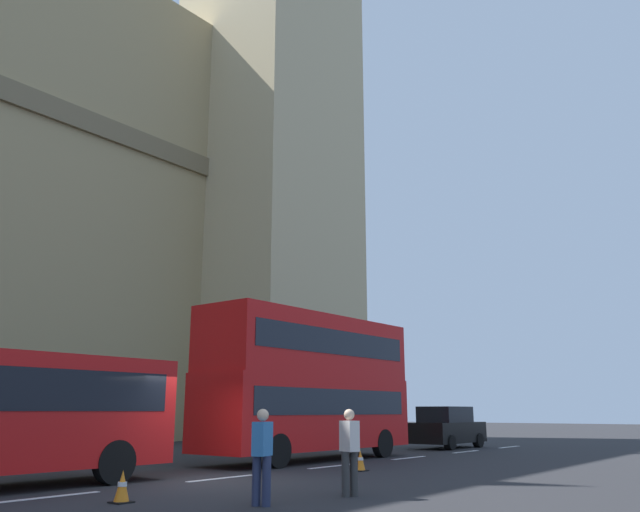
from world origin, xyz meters
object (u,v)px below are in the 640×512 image
(sedan_lead, at_px, (447,428))
(traffic_cone_middle, at_px, (122,487))
(pedestrian_near_cones, at_px, (262,453))
(double_decker_bus, at_px, (309,380))
(pedestrian_by_kerb, at_px, (350,449))
(traffic_cone_east, at_px, (360,461))

(sedan_lead, height_order, traffic_cone_middle, sedan_lead)
(pedestrian_near_cones, bearing_deg, double_decker_bus, 34.69)
(pedestrian_by_kerb, bearing_deg, double_decker_bus, 44.19)
(sedan_lead, distance_m, traffic_cone_middle, 20.26)
(double_decker_bus, height_order, traffic_cone_middle, double_decker_bus)
(sedan_lead, height_order, pedestrian_near_cones, sedan_lead)
(pedestrian_near_cones, distance_m, pedestrian_by_kerb, 2.11)
(pedestrian_near_cones, xyz_separation_m, pedestrian_by_kerb, (2.06, -0.47, 0.00))
(traffic_cone_middle, bearing_deg, double_decker_bus, 20.60)
(double_decker_bus, relative_size, traffic_cone_east, 15.56)
(traffic_cone_middle, height_order, pedestrian_by_kerb, pedestrian_by_kerb)
(double_decker_bus, xyz_separation_m, pedestrian_by_kerb, (-6.78, -6.59, -1.80))
(traffic_cone_middle, xyz_separation_m, pedestrian_near_cones, (1.30, -2.31, 0.63))
(traffic_cone_middle, height_order, pedestrian_near_cones, pedestrian_near_cones)
(pedestrian_by_kerb, bearing_deg, traffic_cone_east, 32.67)
(traffic_cone_east, bearing_deg, pedestrian_near_cones, -159.38)
(traffic_cone_middle, bearing_deg, sedan_lead, 10.25)
(sedan_lead, relative_size, pedestrian_by_kerb, 2.60)
(double_decker_bus, bearing_deg, sedan_lead, -1.21)
(pedestrian_near_cones, bearing_deg, pedestrian_by_kerb, -12.90)
(traffic_cone_middle, distance_m, traffic_cone_east, 8.07)
(traffic_cone_middle, bearing_deg, pedestrian_near_cones, -60.64)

